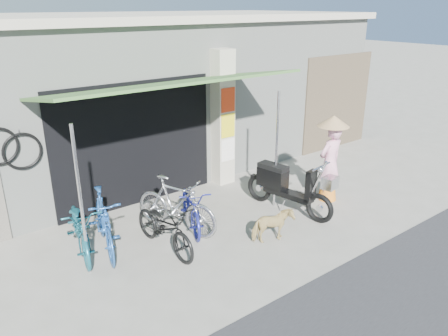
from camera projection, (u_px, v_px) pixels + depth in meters
ground at (266, 233)px, 7.88m from camera, size 80.00×80.00×0.00m
bicycle_shop at (132, 90)px, 11.01m from camera, size 12.30×5.30×3.66m
shop_pillar at (222, 119)px, 9.65m from camera, size 0.42×0.44×3.00m
awning at (171, 86)px, 7.68m from camera, size 4.60×1.88×2.72m
neighbour_right at (337, 102)px, 12.18m from camera, size 2.60×0.06×2.60m
bike_teal at (80, 228)px, 7.13m from camera, size 0.93×1.80×0.90m
bike_blue at (104, 222)px, 7.16m from camera, size 0.90×1.79×1.03m
bike_black at (165, 227)px, 7.20m from camera, size 0.65×1.64×0.85m
bike_silver at (176, 205)px, 7.78m from camera, size 1.09×1.78×1.03m
bike_navy at (191, 206)px, 7.95m from camera, size 1.11×1.67×0.83m
street_dog at (273, 226)px, 7.49m from camera, size 0.78×0.50×0.61m
moped at (286, 186)px, 8.56m from camera, size 0.67×2.00×1.14m
nun at (330, 159)px, 8.93m from camera, size 0.64×0.64×1.81m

